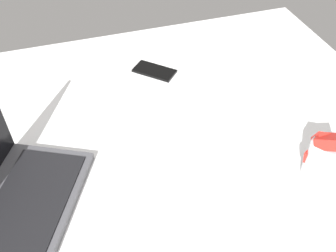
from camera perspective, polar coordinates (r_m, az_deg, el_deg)
name	(u,v)px	position (r cm, az deg, el deg)	size (l,w,h in cm)	color
bed_mattress	(212,248)	(97.38, 6.57, -17.79)	(180.00, 140.00, 18.00)	white
laptop	(10,191)	(96.48, -22.58, -9.00)	(39.80, 35.31, 23.00)	#4C4C51
snack_cup	(324,160)	(100.51, 22.38, -4.68)	(9.90, 9.58, 14.90)	silver
cell_phone	(154,71)	(130.24, -2.06, 8.26)	(6.80, 14.00, 0.80)	black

